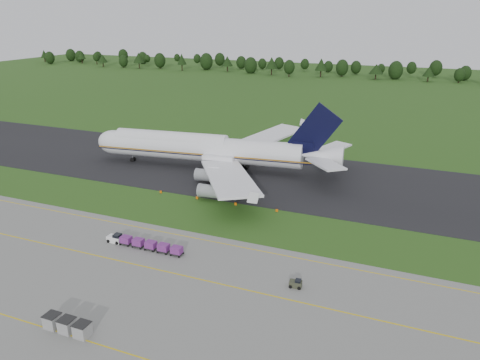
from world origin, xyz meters
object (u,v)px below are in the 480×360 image
at_px(baggage_train, 143,244).
at_px(edge_markers, 216,201).
at_px(aircraft, 208,148).
at_px(uld_row, 67,325).
at_px(utility_cart, 296,284).

xyz_separation_m(baggage_train, edge_markers, (2.76, 23.64, -0.60)).
height_order(aircraft, uld_row, aircraft).
distance_m(uld_row, edge_markers, 46.40).
relative_size(aircraft, edge_markers, 2.39).
distance_m(baggage_train, edge_markers, 23.81).
relative_size(aircraft, utility_cart, 34.82).
distance_m(baggage_train, utility_cart, 27.76).
distance_m(aircraft, edge_markers, 24.00).
bearing_deg(edge_markers, aircraft, 120.15).
relative_size(baggage_train, uld_row, 2.22).
distance_m(utility_cart, edge_markers, 35.64).
xyz_separation_m(baggage_train, uld_row, (3.68, -22.75, 0.12)).
xyz_separation_m(baggage_train, utility_cart, (27.69, -1.82, -0.32)).
height_order(utility_cart, uld_row, uld_row).
height_order(aircraft, baggage_train, aircraft).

